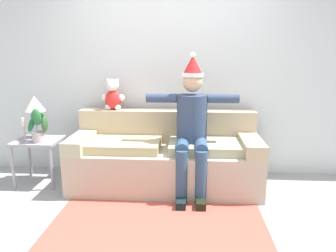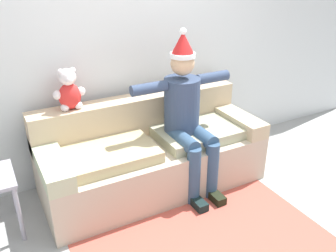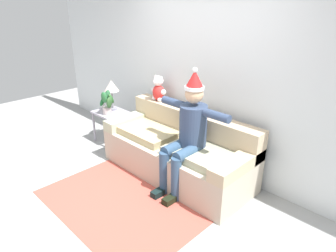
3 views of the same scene
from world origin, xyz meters
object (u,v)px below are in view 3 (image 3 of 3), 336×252
at_px(potted_plant, 107,103).
at_px(table_lamp, 111,87).
at_px(couch, 178,151).
at_px(side_table, 111,117).
at_px(candle_tall, 103,100).
at_px(teddy_bear, 158,89).
at_px(person_seated, 188,131).

bearing_deg(potted_plant, table_lamp, 122.21).
height_order(couch, table_lamp, table_lamp).
xyz_separation_m(side_table, potted_plant, (0.07, -0.10, 0.28)).
height_order(couch, potted_plant, potted_plant).
relative_size(side_table, candle_tall, 2.03).
bearing_deg(potted_plant, side_table, 126.85).
relative_size(teddy_bear, candle_tall, 1.45).
height_order(side_table, table_lamp, table_lamp).
xyz_separation_m(person_seated, side_table, (-1.81, 0.12, -0.34)).
distance_m(teddy_bear, table_lamp, 0.92).
bearing_deg(table_lamp, person_seated, -6.38).
xyz_separation_m(potted_plant, candle_tall, (-0.22, 0.08, -0.03)).
xyz_separation_m(teddy_bear, candle_tall, (-0.99, -0.33, -0.31)).
relative_size(couch, side_table, 3.98).
bearing_deg(side_table, candle_tall, -172.11).
xyz_separation_m(side_table, table_lamp, (-0.05, 0.09, 0.48)).
height_order(side_table, potted_plant, potted_plant).
height_order(person_seated, table_lamp, person_seated).
bearing_deg(teddy_bear, table_lamp, -166.04).
bearing_deg(person_seated, candle_tall, 177.17).
bearing_deg(person_seated, teddy_bear, 156.08).
distance_m(couch, table_lamp, 1.66).
distance_m(side_table, potted_plant, 0.31).
xyz_separation_m(person_seated, candle_tall, (-1.95, 0.10, -0.08)).
relative_size(couch, teddy_bear, 5.60).
height_order(side_table, candle_tall, candle_tall).
distance_m(teddy_bear, potted_plant, 0.92).
height_order(couch, teddy_bear, teddy_bear).
bearing_deg(couch, table_lamp, 178.36).
relative_size(teddy_bear, side_table, 0.71).
bearing_deg(candle_tall, table_lamp, 48.36).
distance_m(person_seated, side_table, 1.84).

